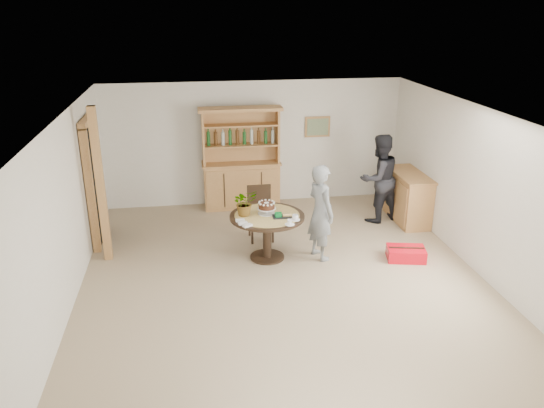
% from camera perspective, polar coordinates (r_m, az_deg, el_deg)
% --- Properties ---
extents(ground, '(7.00, 7.00, 0.00)m').
position_cam_1_polar(ground, '(8.04, 1.33, -8.31)').
color(ground, tan).
rests_on(ground, ground).
extents(room_shell, '(6.04, 7.04, 2.52)m').
position_cam_1_polar(room_shell, '(7.36, 1.45, 3.63)').
color(room_shell, white).
rests_on(room_shell, ground).
extents(doorway, '(0.13, 1.10, 2.18)m').
position_cam_1_polar(doorway, '(9.49, -18.62, 2.49)').
color(doorway, black).
rests_on(doorway, ground).
extents(pine_post, '(0.12, 0.12, 2.50)m').
position_cam_1_polar(pine_post, '(8.65, -17.98, 1.84)').
color(pine_post, tan).
rests_on(pine_post, ground).
extents(hutch, '(1.62, 0.54, 2.04)m').
position_cam_1_polar(hutch, '(10.70, -3.31, 3.24)').
color(hutch, tan).
rests_on(hutch, ground).
extents(sideboard, '(0.54, 1.26, 0.94)m').
position_cam_1_polar(sideboard, '(10.36, 14.41, 0.74)').
color(sideboard, tan).
rests_on(sideboard, ground).
extents(dining_table, '(1.20, 1.20, 0.76)m').
position_cam_1_polar(dining_table, '(8.49, -0.53, -2.14)').
color(dining_table, black).
rests_on(dining_table, ground).
extents(dining_chair, '(0.43, 0.43, 0.95)m').
position_cam_1_polar(dining_chair, '(9.27, -1.30, -0.56)').
color(dining_chair, black).
rests_on(dining_chair, ground).
extents(birthday_cake, '(0.30, 0.30, 0.20)m').
position_cam_1_polar(birthday_cake, '(8.43, -0.59, -0.27)').
color(birthday_cake, white).
rests_on(birthday_cake, dining_table).
extents(flower_vase, '(0.47, 0.44, 0.42)m').
position_cam_1_polar(flower_vase, '(8.36, -2.96, 0.16)').
color(flower_vase, '#3F7233').
rests_on(flower_vase, dining_table).
extents(gift_tray, '(0.30, 0.20, 0.08)m').
position_cam_1_polar(gift_tray, '(8.34, 1.05, -1.23)').
color(gift_tray, black).
rests_on(gift_tray, dining_table).
extents(coffee_cup_a, '(0.15, 0.15, 0.09)m').
position_cam_1_polar(coffee_cup_a, '(8.22, 2.51, -1.47)').
color(coffee_cup_a, white).
rests_on(coffee_cup_a, dining_table).
extents(coffee_cup_b, '(0.15, 0.15, 0.08)m').
position_cam_1_polar(coffee_cup_b, '(8.05, 1.91, -2.01)').
color(coffee_cup_b, white).
rests_on(coffee_cup_b, dining_table).
extents(napkins, '(0.24, 0.33, 0.03)m').
position_cam_1_polar(napkins, '(8.09, -3.08, -2.06)').
color(napkins, white).
rests_on(napkins, dining_table).
extents(teen_boy, '(0.55, 0.67, 1.58)m').
position_cam_1_polar(teen_boy, '(8.48, 5.25, -0.90)').
color(teen_boy, slate).
rests_on(teen_boy, ground).
extents(adult_person, '(0.98, 0.88, 1.68)m').
position_cam_1_polar(adult_person, '(10.12, 11.42, 2.72)').
color(adult_person, black).
rests_on(adult_person, ground).
extents(red_suitcase, '(0.67, 0.52, 0.21)m').
position_cam_1_polar(red_suitcase, '(8.92, 14.21, -5.20)').
color(red_suitcase, red).
rests_on(red_suitcase, ground).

